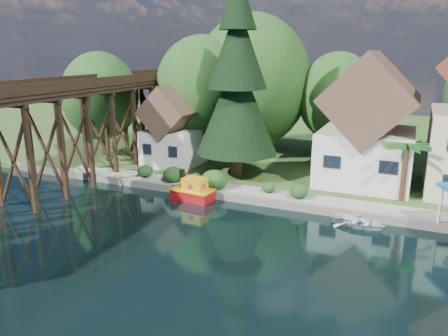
{
  "coord_description": "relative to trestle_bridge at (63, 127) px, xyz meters",
  "views": [
    {
      "loc": [
        10.55,
        -22.02,
        11.58
      ],
      "look_at": [
        -1.8,
        6.0,
        3.22
      ],
      "focal_mm": 35.0,
      "sensor_mm": 36.0,
      "label": 1
    }
  ],
  "objects": [
    {
      "name": "ground",
      "position": [
        16.0,
        -5.17,
        -5.35
      ],
      "size": [
        140.0,
        140.0,
        0.0
      ],
      "primitive_type": "plane",
      "color": "black",
      "rests_on": "ground"
    },
    {
      "name": "bank",
      "position": [
        16.0,
        28.83,
        -5.1
      ],
      "size": [
        140.0,
        52.0,
        0.5
      ],
      "primitive_type": "cube",
      "color": "#2D4E1F",
      "rests_on": "ground"
    },
    {
      "name": "seawall",
      "position": [
        20.0,
        2.83,
        -5.04
      ],
      "size": [
        60.0,
        0.4,
        0.62
      ],
      "primitive_type": "cube",
      "color": "slate",
      "rests_on": "ground"
    },
    {
      "name": "promenade",
      "position": [
        22.0,
        4.13,
        -4.82
      ],
      "size": [
        50.0,
        2.6,
        0.06
      ],
      "primitive_type": "cube",
      "color": "gray",
      "rests_on": "bank"
    },
    {
      "name": "trestle_bridge",
      "position": [
        0.0,
        0.0,
        0.0
      ],
      "size": [
        4.12,
        44.18,
        9.3
      ],
      "color": "black",
      "rests_on": "ground"
    },
    {
      "name": "house_left",
      "position": [
        23.0,
        10.83,
        -0.21
      ],
      "size": [
        7.64,
        8.64,
        11.02
      ],
      "color": "white",
      "rests_on": "bank"
    },
    {
      "name": "shed",
      "position": [
        5.0,
        9.33,
        -1.52
      ],
      "size": [
        5.09,
        5.4,
        7.85
      ],
      "color": "white",
      "rests_on": "bank"
    },
    {
      "name": "bg_trees",
      "position": [
        17.0,
        16.08,
        1.94
      ],
      "size": [
        49.9,
        13.3,
        10.57
      ],
      "color": "#382314",
      "rests_on": "bank"
    },
    {
      "name": "shrubs",
      "position": [
        11.4,
        4.09,
        -4.12
      ],
      "size": [
        15.76,
        2.47,
        1.7
      ],
      "color": "#174017",
      "rests_on": "bank"
    },
    {
      "name": "conifer",
      "position": [
        12.24,
        8.07,
        3.56
      ],
      "size": [
        7.1,
        7.1,
        17.48
      ],
      "color": "#382314",
      "rests_on": "bank"
    },
    {
      "name": "palm_tree",
      "position": [
        26.23,
        6.76,
        -0.72
      ],
      "size": [
        4.27,
        4.27,
        4.72
      ],
      "color": "#382314",
      "rests_on": "bank"
    },
    {
      "name": "tugboat",
      "position": [
        11.07,
        1.86,
        -4.62
      ],
      "size": [
        3.51,
        2.14,
        2.44
      ],
      "color": "#AF0B15",
      "rests_on": "ground"
    },
    {
      "name": "boat_white_a",
      "position": [
        23.75,
        1.72,
        -4.97
      ],
      "size": [
        4.09,
        3.29,
        0.75
      ],
      "primitive_type": "imported",
      "rotation": [
        0.0,
        0.0,
        1.37
      ],
      "color": "white",
      "rests_on": "ground"
    }
  ]
}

